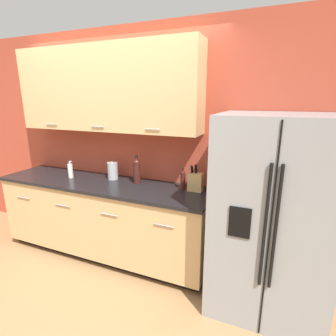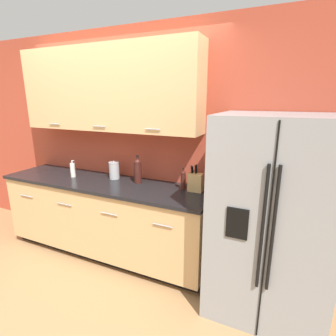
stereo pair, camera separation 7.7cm
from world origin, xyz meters
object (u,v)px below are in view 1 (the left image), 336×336
refrigerator (271,216)px  steel_canister (113,171)px  soap_dispenser (70,171)px  wine_bottle (137,171)px  oil_bottle (183,179)px  knife_block (195,182)px

refrigerator → steel_canister: refrigerator is taller
refrigerator → soap_dispenser: refrigerator is taller
refrigerator → wine_bottle: 1.45m
oil_bottle → steel_canister: oil_bottle is taller
knife_block → oil_bottle: knife_block is taller
refrigerator → oil_bottle: bearing=165.7°
wine_bottle → soap_dispenser: 0.85m
knife_block → steel_canister: size_ratio=1.29×
refrigerator → oil_bottle: (-0.88, 0.23, 0.16)m
knife_block → refrigerator: bearing=-16.2°
refrigerator → soap_dispenser: bearing=177.9°
oil_bottle → wine_bottle: bearing=-178.6°
steel_canister → refrigerator: bearing=-7.6°
oil_bottle → steel_canister: bearing=179.5°
knife_block → wine_bottle: 0.68m
knife_block → steel_canister: (-1.01, 0.02, 0.00)m
refrigerator → wine_bottle: refrigerator is taller
steel_canister → soap_dispenser: bearing=-163.4°
soap_dispenser → wine_bottle: bearing=8.7°
wine_bottle → soap_dispenser: wine_bottle is taller
soap_dispenser → oil_bottle: size_ratio=0.89×
knife_block → soap_dispenser: (-1.51, -0.13, -0.01)m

